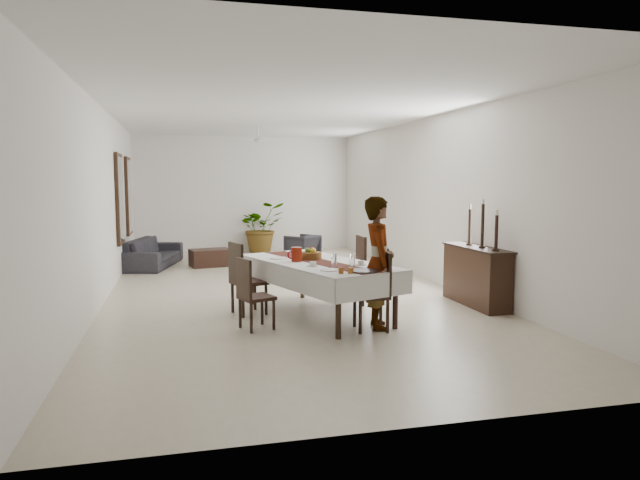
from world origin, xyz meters
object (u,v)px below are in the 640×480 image
at_px(dining_table_top, 318,264).
at_px(sideboard_body, 476,277).
at_px(sofa, 153,253).
at_px(woman, 378,263).
at_px(red_pitcher, 297,254).

distance_m(dining_table_top, sideboard_body, 2.63).
relative_size(dining_table_top, sofa, 1.15).
bearing_deg(dining_table_top, sofa, 95.73).
distance_m(dining_table_top, woman, 1.08).
bearing_deg(woman, sideboard_body, -54.27).
height_order(red_pitcher, sideboard_body, red_pitcher).
xyz_separation_m(dining_table_top, sofa, (-2.57, 5.55, -0.44)).
height_order(red_pitcher, sofa, red_pitcher).
bearing_deg(sideboard_body, dining_table_top, -178.09).
distance_m(red_pitcher, woman, 1.31).
height_order(dining_table_top, sofa, dining_table_top).
height_order(sideboard_body, sofa, sideboard_body).
bearing_deg(sofa, red_pitcher, -143.48).
bearing_deg(red_pitcher, sofa, 112.47).
height_order(dining_table_top, woman, woman).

